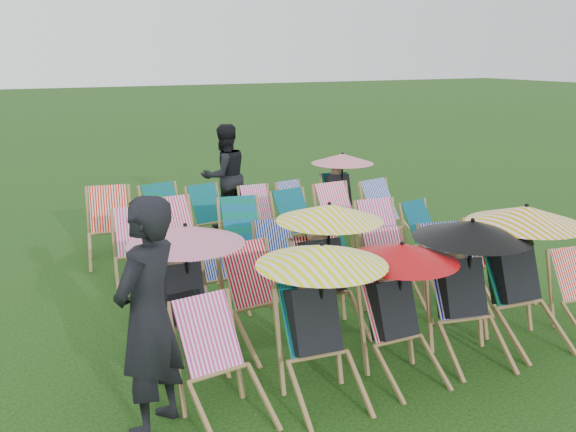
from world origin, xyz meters
name	(u,v)px	position (x,y,z in m)	size (l,w,h in m)	color
ground	(311,292)	(0.00, 0.00, 0.00)	(100.00, 100.00, 0.00)	black
deckchair_0	(223,365)	(-2.01, -2.18, 0.47)	(0.72, 0.93, 0.94)	olive
deckchair_1	(321,320)	(-1.13, -2.23, 0.71)	(1.14, 1.20, 1.35)	olive
deckchair_2	(402,309)	(-0.29, -2.23, 0.66)	(1.05, 1.09, 1.24)	olive
deckchair_3	(470,287)	(0.54, -2.20, 0.71)	(1.14, 1.22, 1.35)	olive
deckchair_4	(524,272)	(1.29, -2.17, 0.74)	(1.19, 1.25, 1.41)	olive
deckchair_6	(186,293)	(-1.96, -1.08, 0.71)	(1.13, 1.18, 1.34)	olive
deckchair_7	(263,299)	(-1.15, -1.07, 0.49)	(0.74, 0.97, 0.99)	olive
deckchair_8	(329,265)	(-0.35, -1.02, 0.72)	(1.15, 1.20, 1.36)	olive
deckchair_9	(395,276)	(0.51, -1.04, 0.46)	(0.73, 0.93, 0.92)	olive
deckchair_10	(455,270)	(1.25, -1.18, 0.47)	(0.76, 0.95, 0.93)	olive
deckchair_11	(498,260)	(1.98, -1.13, 0.46)	(0.74, 0.93, 0.92)	olive
deckchair_12	(159,286)	(-1.93, -0.02, 0.41)	(0.58, 0.78, 0.82)	olive
deckchair_13	(217,276)	(-1.24, 0.01, 0.41)	(0.56, 0.78, 0.83)	olive
deckchair_14	(281,260)	(-0.37, 0.12, 0.43)	(0.70, 0.88, 0.87)	olive
deckchair_15	(340,254)	(0.43, 0.03, 0.43)	(0.68, 0.86, 0.86)	olive
deckchair_16	(388,242)	(1.16, 0.02, 0.49)	(0.74, 0.96, 0.99)	olive
deckchair_17	(432,237)	(1.96, 0.09, 0.44)	(0.74, 0.91, 0.89)	olive
deckchair_18	(138,251)	(-1.88, 1.18, 0.48)	(0.77, 0.96, 0.95)	olive
deckchair_19	(182,241)	(-1.28, 1.23, 0.51)	(0.75, 0.99, 1.02)	olive
deckchair_20	(245,237)	(-0.42, 1.13, 0.48)	(0.77, 0.97, 0.96)	olive
deckchair_21	(304,228)	(0.51, 1.15, 0.49)	(0.78, 0.99, 0.98)	olive
deckchair_22	(345,221)	(1.20, 1.16, 0.50)	(0.71, 0.96, 1.01)	olive
deckchair_23	(392,215)	(2.04, 1.15, 0.49)	(0.83, 1.02, 0.99)	olive
deckchair_24	(110,226)	(-1.97, 2.38, 0.51)	(0.84, 1.05, 1.02)	olive
deckchair_25	(171,221)	(-1.11, 2.32, 0.50)	(0.78, 1.00, 1.00)	olive
deckchair_26	(214,218)	(-0.40, 2.36, 0.46)	(0.74, 0.93, 0.92)	olive
deckchair_27	(262,216)	(0.35, 2.28, 0.43)	(0.60, 0.81, 0.85)	olive
deckchair_28	(301,209)	(1.11, 2.39, 0.42)	(0.69, 0.86, 0.84)	olive
deckchair_29	(341,189)	(1.93, 2.48, 0.66)	(1.06, 1.13, 1.25)	olive
person_left	(148,317)	(-2.56, -2.07, 0.95)	(0.70, 0.46, 1.91)	black
person_rear	(225,176)	(0.18, 3.41, 0.88)	(0.86, 0.67, 1.76)	black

